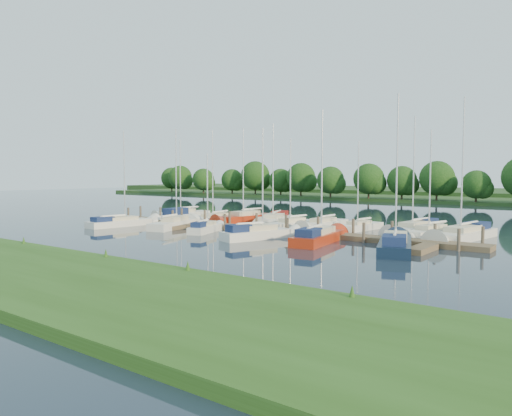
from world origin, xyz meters
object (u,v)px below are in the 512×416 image
Objects in this scene: sailboat_n_0 at (182,215)px; sailboat_n_5 at (292,226)px; motorboat at (174,217)px; sailboat_s_2 at (206,229)px; dock at (259,230)px.

sailboat_n_0 is 1.08× the size of sailboat_n_5.
sailboat_n_5 reaches higher than motorboat.
dock is at bearing 18.59° from sailboat_s_2.
dock is 6.29× the size of motorboat.
sailboat_n_0 is 1.58× the size of motorboat.
dock is 4.58m from sailboat_n_5.
dock is 18.47m from sailboat_n_0.
sailboat_n_5 is 8.78m from sailboat_s_2.
sailboat_s_2 is at bearing 65.65° from sailboat_n_5.
sailboat_s_2 reaches higher than motorboat.
sailboat_s_2 is (-3.95, -2.90, 0.12)m from dock.
motorboat is at bearing 11.10° from sailboat_n_5.
sailboat_s_2 is (13.13, -9.92, 0.05)m from sailboat_n_0.
sailboat_n_0 is at bearing -62.94° from motorboat.
sailboat_n_0 is at bearing 125.25° from sailboat_s_2.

